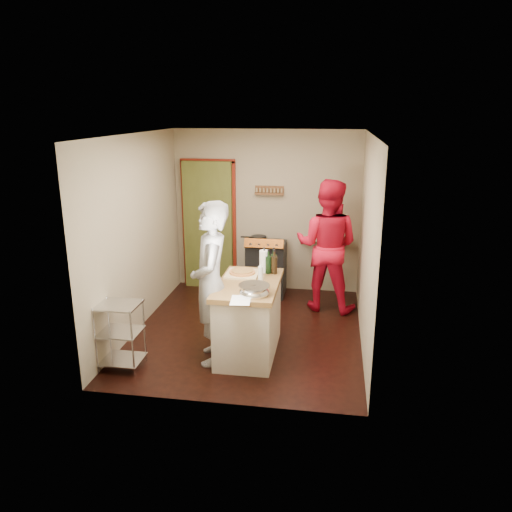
{
  "coord_description": "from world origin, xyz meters",
  "views": [
    {
      "loc": [
        1.08,
        -6.11,
        2.9
      ],
      "look_at": [
        0.11,
        0.0,
        1.07
      ],
      "focal_mm": 35.0,
      "sensor_mm": 36.0,
      "label": 1
    }
  ],
  "objects_px": {
    "person_red": "(327,246)",
    "wire_shelving": "(120,333)",
    "island": "(249,316)",
    "person_stripe": "(211,284)",
    "stove": "(266,268)"
  },
  "relations": [
    {
      "from": "person_red",
      "to": "wire_shelving",
      "type": "bearing_deg",
      "value": 56.33
    },
    {
      "from": "wire_shelving",
      "to": "island",
      "type": "height_order",
      "value": "island"
    },
    {
      "from": "wire_shelving",
      "to": "person_stripe",
      "type": "distance_m",
      "value": 1.18
    },
    {
      "from": "island",
      "to": "person_red",
      "type": "xyz_separation_m",
      "value": [
        0.88,
        1.61,
        0.49
      ]
    },
    {
      "from": "wire_shelving",
      "to": "island",
      "type": "xyz_separation_m",
      "value": [
        1.4,
        0.6,
        0.05
      ]
    },
    {
      "from": "island",
      "to": "person_red",
      "type": "height_order",
      "value": "person_red"
    },
    {
      "from": "stove",
      "to": "island",
      "type": "relative_size",
      "value": 0.75
    },
    {
      "from": "wire_shelving",
      "to": "person_red",
      "type": "relative_size",
      "value": 0.41
    },
    {
      "from": "stove",
      "to": "person_red",
      "type": "bearing_deg",
      "value": -23.9
    },
    {
      "from": "stove",
      "to": "wire_shelving",
      "type": "bearing_deg",
      "value": -116.85
    },
    {
      "from": "stove",
      "to": "person_stripe",
      "type": "height_order",
      "value": "person_stripe"
    },
    {
      "from": "stove",
      "to": "wire_shelving",
      "type": "height_order",
      "value": "stove"
    },
    {
      "from": "wire_shelving",
      "to": "island",
      "type": "relative_size",
      "value": 0.59
    },
    {
      "from": "person_stripe",
      "to": "person_red",
      "type": "bearing_deg",
      "value": 131.65
    },
    {
      "from": "person_red",
      "to": "person_stripe",
      "type": "bearing_deg",
      "value": 67.4
    }
  ]
}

